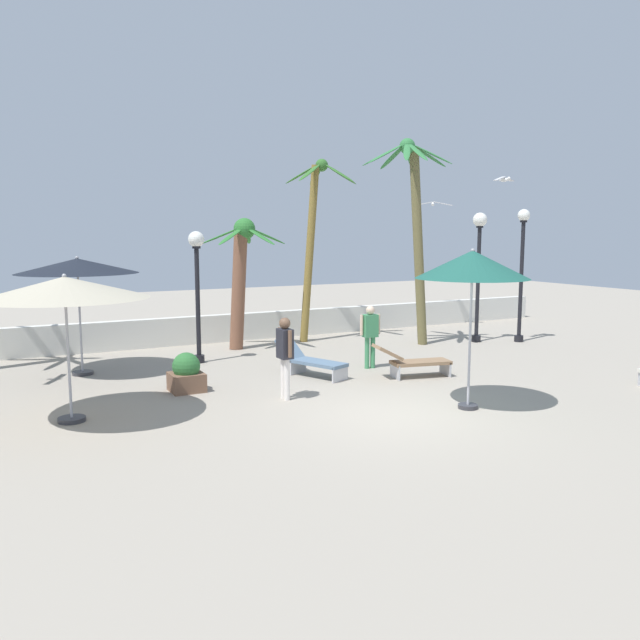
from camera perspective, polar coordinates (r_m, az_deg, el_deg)
name	(u,v)px	position (r m, az deg, el deg)	size (l,w,h in m)	color
ground_plane	(401,413)	(12.42, 7.18, -8.22)	(56.00, 56.00, 0.00)	#9E9384
boundary_wall	(230,328)	(20.56, -7.98, -0.67)	(25.20, 0.30, 0.86)	silver
patio_umbrella_0	(77,267)	(16.31, -20.72, 4.44)	(2.83, 2.83, 2.86)	#333338
patio_umbrella_1	(65,288)	(12.23, -21.69, 2.62)	(2.94, 2.94, 2.69)	#333338
patio_umbrella_2	(472,265)	(12.56, 13.35, 4.74)	(2.17, 2.17, 3.11)	#333338
palm_tree_1	(241,267)	(18.97, -7.03, 4.66)	(2.49, 2.52, 3.84)	brown
palm_tree_2	(415,217)	(19.56, 8.40, 8.99)	(2.65, 2.65, 6.14)	brown
palm_tree_3	(313,230)	(20.18, -0.63, 7.99)	(2.26, 2.25, 5.68)	olive
lamp_post_0	(522,260)	(20.99, 17.48, 5.10)	(0.38, 0.38, 4.13)	black
lamp_post_1	(479,254)	(20.60, 13.91, 5.69)	(0.44, 0.44, 4.03)	black
lamp_post_2	(197,275)	(17.03, -10.85, 3.92)	(0.42, 0.42, 3.45)	black
lounge_chair_0	(412,361)	(15.39, 8.14, -3.59)	(1.93, 0.93, 0.82)	#B7B7BC
lounge_chair_2	(310,360)	(15.40, -0.85, -3.56)	(1.22, 1.96, 0.84)	#B7B7BC
guest_0	(285,350)	(13.15, -3.13, -2.67)	(0.24, 0.56, 1.70)	silver
guest_1	(370,331)	(16.22, 4.47, -0.96)	(0.56, 0.27, 1.59)	#3F8C59
seagull_0	(504,179)	(20.42, 16.04, 11.90)	(0.93, 0.40, 0.16)	white
seagull_1	(433,204)	(23.44, 9.97, 10.11)	(1.19, 0.92, 0.16)	white
planter	(186,374)	(14.22, -11.76, -4.69)	(0.70, 0.70, 0.85)	brown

